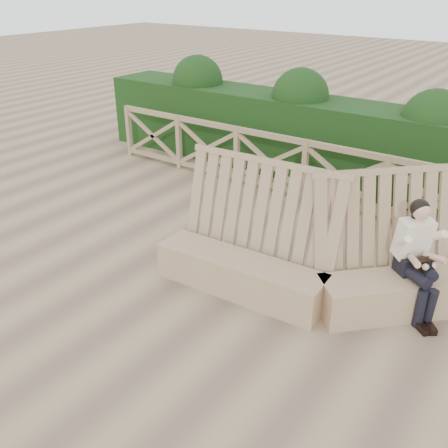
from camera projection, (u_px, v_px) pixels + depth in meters
The scene contains 5 objects.
ground at pixel (219, 307), 6.02m from camera, with size 60.00×60.00×0.00m, color brown.
bench at pixel (324, 268), 6.05m from camera, with size 3.92×2.28×1.60m.
woman at pixel (417, 254), 5.67m from camera, with size 0.77×0.75×1.38m.
guardrail at pixel (342, 179), 8.32m from camera, with size 10.10×0.09×1.10m.
hedge at pixel (370, 149), 9.11m from camera, with size 12.00×1.20×1.50m, color black.
Camera 1 is at (2.92, -3.98, 3.58)m, focal length 40.00 mm.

